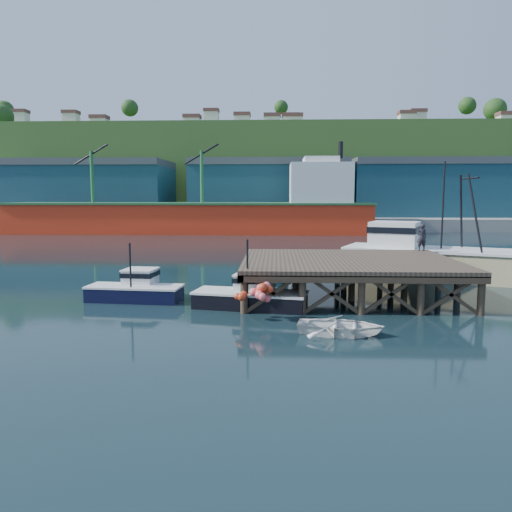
{
  "coord_description": "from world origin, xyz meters",
  "views": [
    {
      "loc": [
        1.34,
        -28.58,
        5.74
      ],
      "look_at": [
        0.12,
        2.0,
        2.02
      ],
      "focal_mm": 35.0,
      "sensor_mm": 36.0,
      "label": 1
    }
  ],
  "objects_px": {
    "boat_navy": "(136,288)",
    "dinghy": "(340,326)",
    "dockworker": "(422,237)",
    "boat_black": "(252,294)",
    "trawler": "(429,254)"
  },
  "relations": [
    {
      "from": "boat_black",
      "to": "dinghy",
      "type": "relative_size",
      "value": 1.7
    },
    {
      "from": "dockworker",
      "to": "boat_navy",
      "type": "bearing_deg",
      "value": 14.66
    },
    {
      "from": "trawler",
      "to": "dockworker",
      "type": "relative_size",
      "value": 7.17
    },
    {
      "from": "boat_navy",
      "to": "dinghy",
      "type": "bearing_deg",
      "value": -26.55
    },
    {
      "from": "trawler",
      "to": "dinghy",
      "type": "height_order",
      "value": "trawler"
    },
    {
      "from": "boat_navy",
      "to": "boat_black",
      "type": "relative_size",
      "value": 0.87
    },
    {
      "from": "boat_black",
      "to": "dockworker",
      "type": "distance_m",
      "value": 13.45
    },
    {
      "from": "boat_navy",
      "to": "boat_black",
      "type": "xyz_separation_m",
      "value": [
        6.44,
        -1.45,
        0.01
      ]
    },
    {
      "from": "boat_navy",
      "to": "boat_black",
      "type": "bearing_deg",
      "value": -7.06
    },
    {
      "from": "dockworker",
      "to": "dinghy",
      "type": "bearing_deg",
      "value": 56.48
    },
    {
      "from": "boat_black",
      "to": "trawler",
      "type": "bearing_deg",
      "value": 50.36
    },
    {
      "from": "boat_navy",
      "to": "dockworker",
      "type": "bearing_deg",
      "value": 25.43
    },
    {
      "from": "boat_black",
      "to": "dockworker",
      "type": "xyz_separation_m",
      "value": [
        10.8,
        7.66,
        2.36
      ]
    },
    {
      "from": "boat_navy",
      "to": "trawler",
      "type": "xyz_separation_m",
      "value": [
        18.42,
        8.32,
        1.01
      ]
    },
    {
      "from": "trawler",
      "to": "boat_black",
      "type": "bearing_deg",
      "value": -117.75
    }
  ]
}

